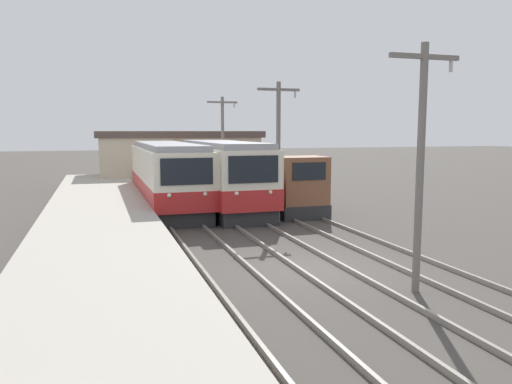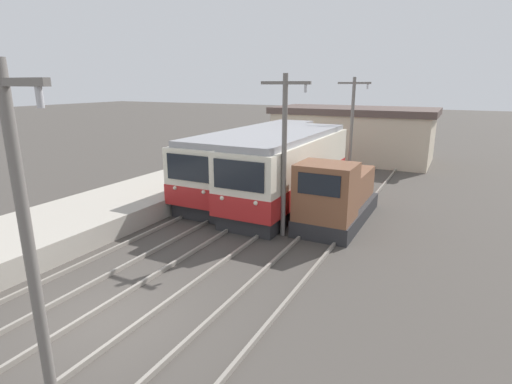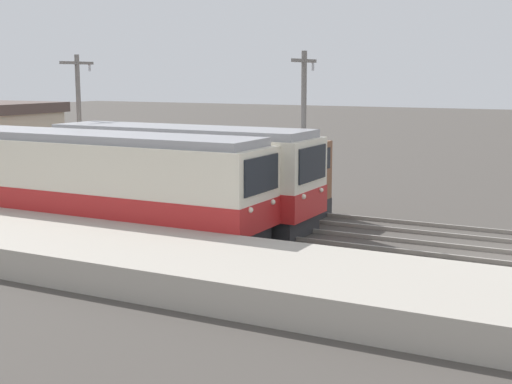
% 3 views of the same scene
% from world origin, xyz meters
% --- Properties ---
extents(platform_left, '(4.50, 54.00, 0.87)m').
position_xyz_m(platform_left, '(-6.25, 0.00, 0.44)').
color(platform_left, '#ADA599').
rests_on(platform_left, ground).
extents(track_left, '(1.54, 60.00, 0.14)m').
position_xyz_m(track_left, '(-2.60, 0.00, 0.07)').
color(track_left, gray).
rests_on(track_left, ground).
extents(commuter_train_left, '(2.84, 13.06, 3.58)m').
position_xyz_m(commuter_train_left, '(-2.60, 13.72, 1.67)').
color(commuter_train_left, '#28282B').
rests_on(commuter_train_left, ground).
extents(commuter_train_center, '(2.84, 10.90, 3.67)m').
position_xyz_m(commuter_train_center, '(0.20, 12.12, 1.71)').
color(commuter_train_center, '#28282B').
rests_on(commuter_train_center, ground).
extents(shunting_locomotive, '(2.40, 6.03, 3.00)m').
position_xyz_m(shunting_locomotive, '(3.20, 10.28, 1.21)').
color(shunting_locomotive, '#28282B').
rests_on(shunting_locomotive, ground).
extents(catenary_mast_mid, '(2.00, 0.20, 6.43)m').
position_xyz_m(catenary_mast_mid, '(1.71, 7.73, 3.53)').
color(catenary_mast_mid, slate).
rests_on(catenary_mast_mid, ground).
extents(catenary_mast_far, '(2.00, 0.20, 6.43)m').
position_xyz_m(catenary_mast_far, '(1.71, 18.28, 3.53)').
color(catenary_mast_far, slate).
rests_on(catenary_mast_far, ground).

